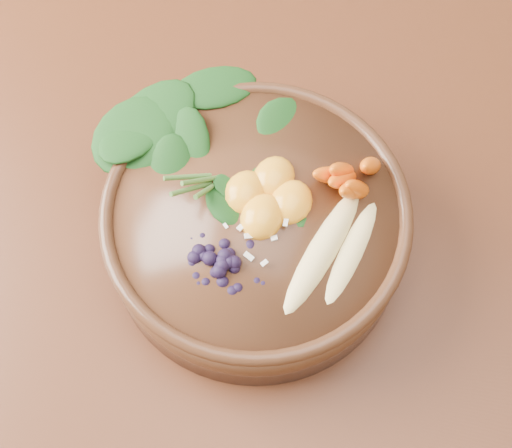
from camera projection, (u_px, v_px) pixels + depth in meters
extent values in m
plane|color=#381E0F|center=(392.00, 381.00, 1.40)|extent=(4.00, 4.00, 0.00)
cylinder|color=#331C0C|center=(121.00, 12.00, 1.35)|extent=(0.07, 0.07, 0.71)
cube|color=#562C19|center=(512.00, 220.00, 0.74)|extent=(1.60, 0.90, 0.04)
cylinder|color=#472817|center=(256.00, 229.00, 0.67)|extent=(0.32, 0.32, 0.08)
ellipsoid|color=#E0CC84|center=(353.00, 247.00, 0.61)|extent=(0.04, 0.15, 0.02)
ellipsoid|color=#E0CC84|center=(324.00, 243.00, 0.61)|extent=(0.04, 0.15, 0.02)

